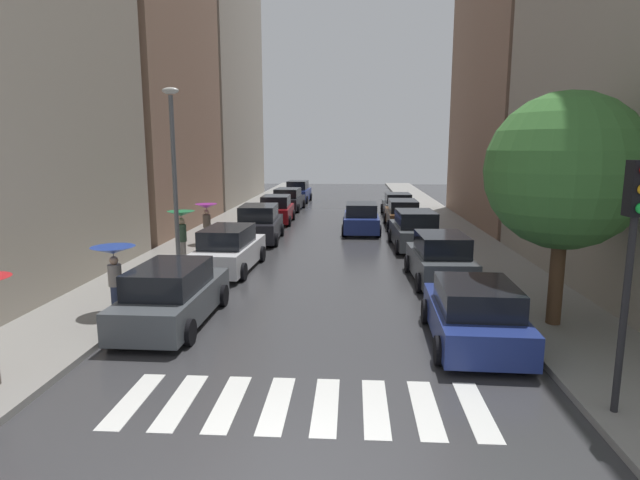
# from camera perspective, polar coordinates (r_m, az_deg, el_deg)

# --- Properties ---
(ground_plane) EXTENTS (28.00, 72.00, 0.04)m
(ground_plane) POSITION_cam_1_polar(r_m,az_deg,el_deg) (30.85, 1.86, 1.41)
(ground_plane) COLOR #353538
(sidewalk_left) EXTENTS (3.00, 72.00, 0.15)m
(sidewalk_left) POSITION_cam_1_polar(r_m,az_deg,el_deg) (31.70, -9.98, 1.67)
(sidewalk_left) COLOR gray
(sidewalk_left) RESTS_ON ground
(sidewalk_right) EXTENTS (3.00, 72.00, 0.15)m
(sidewalk_right) POSITION_cam_1_polar(r_m,az_deg,el_deg) (31.33, 13.83, 1.43)
(sidewalk_right) COLOR gray
(sidewalk_right) RESTS_ON ground
(crosswalk_stripes) EXTENTS (6.75, 2.20, 0.01)m
(crosswalk_stripes) POSITION_cam_1_polar(r_m,az_deg,el_deg) (10.02, -2.05, -17.54)
(crosswalk_stripes) COLOR silver
(crosswalk_stripes) RESTS_ON ground
(building_left_mid) EXTENTS (6.00, 12.39, 19.85)m
(building_left_mid) POSITION_cam_1_polar(r_m,az_deg,el_deg) (32.00, -19.42, 19.07)
(building_left_mid) COLOR #8C6B56
(building_left_mid) RESTS_ON ground
(building_left_far) EXTENTS (6.00, 16.38, 25.12)m
(building_left_far) POSITION_cam_1_polar(r_m,az_deg,el_deg) (46.48, -12.04, 19.72)
(building_left_far) COLOR #9E9384
(building_left_far) RESTS_ON ground
(building_right_mid) EXTENTS (6.00, 14.34, 24.11)m
(building_right_mid) POSITION_cam_1_polar(r_m,az_deg,el_deg) (35.15, 21.78, 21.61)
(building_right_mid) COLOR #8C6B56
(building_right_mid) RESTS_ON ground
(parked_car_left_nearest) EXTENTS (2.09, 4.75, 1.63)m
(parked_car_left_nearest) POSITION_cam_1_polar(r_m,az_deg,el_deg) (14.48, -15.77, -5.86)
(parked_car_left_nearest) COLOR #474C51
(parked_car_left_nearest) RESTS_ON ground
(parked_car_left_second) EXTENTS (2.16, 4.81, 1.69)m
(parked_car_left_second) POSITION_cam_1_polar(r_m,az_deg,el_deg) (20.15, -9.88, -1.08)
(parked_car_left_second) COLOR silver
(parked_car_left_second) RESTS_ON ground
(parked_car_left_third) EXTENTS (2.27, 4.58, 1.82)m
(parked_car_left_third) POSITION_cam_1_polar(r_m,az_deg,el_deg) (26.21, -6.63, 1.71)
(parked_car_left_third) COLOR black
(parked_car_left_third) RESTS_ON ground
(parked_car_left_fourth) EXTENTS (2.11, 4.14, 1.71)m
(parked_car_left_fourth) POSITION_cam_1_polar(r_m,az_deg,el_deg) (32.38, -4.78, 3.26)
(parked_car_left_fourth) COLOR maroon
(parked_car_left_fourth) RESTS_ON ground
(parked_car_left_fifth) EXTENTS (2.29, 4.63, 1.63)m
(parked_car_left_fifth) POSITION_cam_1_polar(r_m,az_deg,el_deg) (38.95, -3.49, 4.39)
(parked_car_left_fifth) COLOR black
(parked_car_left_fifth) RESTS_ON ground
(parked_car_left_sixth) EXTENTS (2.15, 4.21, 1.81)m
(parked_car_left_sixth) POSITION_cam_1_polar(r_m,az_deg,el_deg) (44.71, -2.41, 5.23)
(parked_car_left_sixth) COLOR navy
(parked_car_left_sixth) RESTS_ON ground
(parked_car_right_nearest) EXTENTS (2.26, 4.22, 1.53)m
(parked_car_right_nearest) POSITION_cam_1_polar(r_m,az_deg,el_deg) (13.07, 16.49, -7.82)
(parked_car_right_nearest) COLOR navy
(parked_car_right_nearest) RESTS_ON ground
(parked_car_right_second) EXTENTS (2.12, 4.22, 1.72)m
(parked_car_right_second) POSITION_cam_1_polar(r_m,az_deg,el_deg) (18.61, 12.97, -2.09)
(parked_car_right_second) COLOR #474C51
(parked_car_right_second) RESTS_ON ground
(parked_car_right_third) EXTENTS (2.24, 4.48, 1.76)m
(parked_car_right_third) POSITION_cam_1_polar(r_m,az_deg,el_deg) (24.59, 10.30, 1.00)
(parked_car_right_third) COLOR #474C51
(parked_car_right_third) RESTS_ON ground
(parked_car_right_fourth) EXTENTS (1.98, 4.65, 1.62)m
(parked_car_right_fourth) POSITION_cam_1_polar(r_m,az_deg,el_deg) (30.89, 8.98, 2.77)
(parked_car_right_fourth) COLOR brown
(parked_car_right_fourth) RESTS_ON ground
(parked_car_right_fifth) EXTENTS (2.13, 4.15, 1.53)m
(parked_car_right_fifth) POSITION_cam_1_polar(r_m,az_deg,el_deg) (36.28, 8.45, 3.80)
(parked_car_right_fifth) COLOR #474C51
(parked_car_right_fifth) RESTS_ON ground
(car_midroad) EXTENTS (2.08, 4.49, 1.63)m
(car_midroad) POSITION_cam_1_polar(r_m,az_deg,el_deg) (28.83, 4.51, 2.34)
(car_midroad) COLOR navy
(car_midroad) RESTS_ON ground
(pedestrian_foreground) EXTENTS (1.06, 1.06, 2.05)m
(pedestrian_foreground) POSITION_cam_1_polar(r_m,az_deg,el_deg) (21.07, -14.87, 1.62)
(pedestrian_foreground) COLOR gray
(pedestrian_foreground) RESTS_ON sidewalk_left
(pedestrian_by_kerb) EXTENTS (1.03, 1.03, 1.87)m
(pedestrian_by_kerb) POSITION_cam_1_polar(r_m,az_deg,el_deg) (25.09, -12.27, 2.75)
(pedestrian_by_kerb) COLOR brown
(pedestrian_by_kerb) RESTS_ON sidewalk_left
(pedestrian_far_side) EXTENTS (1.17, 1.17, 1.84)m
(pedestrian_far_side) POSITION_cam_1_polar(r_m,az_deg,el_deg) (15.28, -21.55, -2.24)
(pedestrian_far_side) COLOR navy
(pedestrian_far_side) RESTS_ON sidewalk_left
(street_tree_right) EXTENTS (3.89, 3.89, 5.86)m
(street_tree_right) POSITION_cam_1_polar(r_m,az_deg,el_deg) (14.31, 25.16, 6.77)
(street_tree_right) COLOR #513823
(street_tree_right) RESTS_ON sidewalk_right
(traffic_light_right_corner) EXTENTS (0.30, 0.42, 4.30)m
(traffic_light_right_corner) POSITION_cam_1_polar(r_m,az_deg,el_deg) (9.88, 31.00, 0.69)
(traffic_light_right_corner) COLOR black
(traffic_light_right_corner) RESTS_ON sidewalk_right
(lamp_post_left) EXTENTS (0.60, 0.28, 6.57)m
(lamp_post_left) POSITION_cam_1_polar(r_m,az_deg,el_deg) (19.75, -15.63, 7.74)
(lamp_post_left) COLOR #595B60
(lamp_post_left) RESTS_ON sidewalk_left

